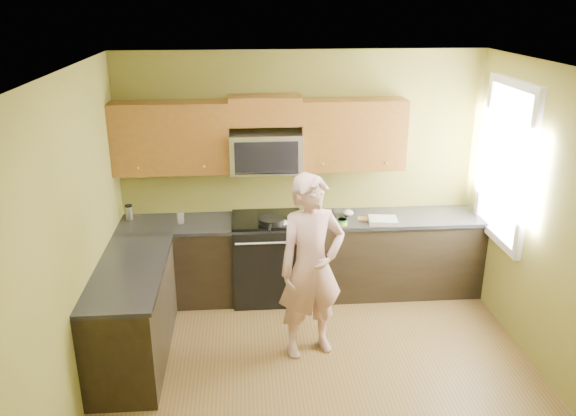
{
  "coord_description": "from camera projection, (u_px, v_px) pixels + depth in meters",
  "views": [
    {
      "loc": [
        -0.64,
        -4.16,
        3.23
      ],
      "look_at": [
        -0.2,
        1.3,
        1.2
      ],
      "focal_mm": 35.9,
      "sensor_mm": 36.0,
      "label": 1
    }
  ],
  "objects": [
    {
      "name": "napkin_b",
      "position": [
        348.0,
        213.0,
        6.4
      ],
      "size": [
        0.13,
        0.14,
        0.07
      ],
      "primitive_type": "ellipsoid",
      "rotation": [
        0.0,
        0.0,
        0.09
      ],
      "color": "silver",
      "rests_on": "countertop_back"
    },
    {
      "name": "travel_mug",
      "position": [
        130.0,
        219.0,
        6.31
      ],
      "size": [
        0.08,
        0.08,
        0.17
      ],
      "primitive_type": null,
      "rotation": [
        0.0,
        0.0,
        0.05
      ],
      "color": "silver",
      "rests_on": "countertop_back"
    },
    {
      "name": "wall_right",
      "position": [
        567.0,
        238.0,
        4.73
      ],
      "size": [
        0.0,
        4.0,
        4.0
      ],
      "primitive_type": "plane",
      "rotation": [
        1.57,
        0.0,
        -1.57
      ],
      "color": "olive",
      "rests_on": "ground"
    },
    {
      "name": "upper_cab_right",
      "position": [
        351.0,
        168.0,
        6.3
      ],
      "size": [
        1.12,
        0.33,
        0.75
      ],
      "primitive_type": null,
      "color": "brown",
      "rests_on": "wall_back"
    },
    {
      "name": "microwave",
      "position": [
        266.0,
        171.0,
        6.2
      ],
      "size": [
        0.76,
        0.4,
        0.42
      ],
      "primitive_type": null,
      "color": "silver",
      "rests_on": "wall_back"
    },
    {
      "name": "cabinet_left_run",
      "position": [
        133.0,
        315.0,
        5.33
      ],
      "size": [
        0.6,
        1.6,
        0.88
      ],
      "primitive_type": "cube",
      "color": "black",
      "rests_on": "floor"
    },
    {
      "name": "stove",
      "position": [
        267.0,
        258.0,
        6.42
      ],
      "size": [
        0.76,
        0.65,
        0.95
      ],
      "primitive_type": null,
      "color": "black",
      "rests_on": "floor"
    },
    {
      "name": "cabinet_back_run",
      "position": [
        303.0,
        258.0,
        6.49
      ],
      "size": [
        4.0,
        0.6,
        0.88
      ],
      "primitive_type": "cube",
      "color": "black",
      "rests_on": "floor"
    },
    {
      "name": "napkin_a",
      "position": [
        283.0,
        223.0,
        6.12
      ],
      "size": [
        0.14,
        0.14,
        0.06
      ],
      "primitive_type": "ellipsoid",
      "rotation": [
        0.0,
        0.0,
        -0.24
      ],
      "color": "silver",
      "rests_on": "countertop_back"
    },
    {
      "name": "window",
      "position": [
        506.0,
        163.0,
        5.75
      ],
      "size": [
        0.06,
        1.06,
        1.66
      ],
      "primitive_type": null,
      "color": "white",
      "rests_on": "wall_right"
    },
    {
      "name": "upper_cab_left",
      "position": [
        173.0,
        172.0,
        6.16
      ],
      "size": [
        1.22,
        0.33,
        0.75
      ],
      "primitive_type": null,
      "color": "brown",
      "rests_on": "wall_back"
    },
    {
      "name": "frying_pan",
      "position": [
        271.0,
        223.0,
        6.12
      ],
      "size": [
        0.35,
        0.53,
        0.07
      ],
      "primitive_type": null,
      "rotation": [
        0.0,
        0.0,
        -0.13
      ],
      "color": "black",
      "rests_on": "stove"
    },
    {
      "name": "ceiling",
      "position": [
        330.0,
        74.0,
        4.11
      ],
      "size": [
        4.0,
        4.0,
        0.0
      ],
      "primitive_type": "plane",
      "rotation": [
        3.14,
        0.0,
        0.0
      ],
      "color": "white",
      "rests_on": "ground"
    },
    {
      "name": "butter_tub",
      "position": [
        342.0,
        225.0,
        6.15
      ],
      "size": [
        0.14,
        0.14,
        0.08
      ],
      "primitive_type": null,
      "rotation": [
        0.0,
        0.0,
        0.33
      ],
      "color": "#D0D638",
      "rests_on": "countertop_back"
    },
    {
      "name": "countertop_left",
      "position": [
        129.0,
        271.0,
        5.17
      ],
      "size": [
        0.62,
        1.6,
        0.04
      ],
      "primitive_type": "cube",
      "color": "black",
      "rests_on": "cabinet_left_run"
    },
    {
      "name": "wall_back",
      "position": [
        301.0,
        173.0,
        6.45
      ],
      "size": [
        4.0,
        0.0,
        4.0
      ],
      "primitive_type": "plane",
      "rotation": [
        1.57,
        0.0,
        0.0
      ],
      "color": "olive",
      "rests_on": "ground"
    },
    {
      "name": "upper_cab_over_mw",
      "position": [
        265.0,
        110.0,
        6.01
      ],
      "size": [
        0.76,
        0.33,
        0.3
      ],
      "primitive_type": "cube",
      "color": "brown",
      "rests_on": "wall_back"
    },
    {
      "name": "woman",
      "position": [
        311.0,
        267.0,
        5.28
      ],
      "size": [
        0.74,
        0.59,
        1.77
      ],
      "primitive_type": "imported",
      "rotation": [
        0.0,
        0.0,
        0.29
      ],
      "color": "#CB6D65",
      "rests_on": "floor"
    },
    {
      "name": "glass_b",
      "position": [
        181.0,
        218.0,
        6.19
      ],
      "size": [
        0.09,
        0.09,
        0.12
      ],
      "primitive_type": "cylinder",
      "rotation": [
        0.0,
        0.0,
        -0.38
      ],
      "color": "silver",
      "rests_on": "countertop_back"
    },
    {
      "name": "floor",
      "position": [
        322.0,
        386.0,
        5.05
      ],
      "size": [
        4.0,
        4.0,
        0.0
      ],
      "primitive_type": "plane",
      "color": "brown",
      "rests_on": "ground"
    },
    {
      "name": "toast_slice",
      "position": [
        363.0,
        219.0,
        6.29
      ],
      "size": [
        0.13,
        0.13,
        0.01
      ],
      "primitive_type": "cube",
      "rotation": [
        0.0,
        0.0,
        -0.21
      ],
      "color": "#B27F47",
      "rests_on": "countertop_back"
    },
    {
      "name": "countertop_back",
      "position": [
        303.0,
        221.0,
        6.32
      ],
      "size": [
        4.0,
        0.62,
        0.04
      ],
      "primitive_type": "cube",
      "color": "black",
      "rests_on": "cabinet_back_run"
    },
    {
      "name": "dish_towel",
      "position": [
        383.0,
        221.0,
        6.2
      ],
      "size": [
        0.33,
        0.28,
        0.05
      ],
      "primitive_type": "cube",
      "rotation": [
        0.0,
        0.0,
        -0.13
      ],
      "color": "silver",
      "rests_on": "countertop_back"
    },
    {
      "name": "wall_left",
      "position": [
        69.0,
        255.0,
        4.43
      ],
      "size": [
        0.0,
        4.0,
        4.0
      ],
      "primitive_type": "plane",
      "rotation": [
        1.57,
        0.0,
        1.57
      ],
      "color": "olive",
      "rests_on": "ground"
    }
  ]
}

